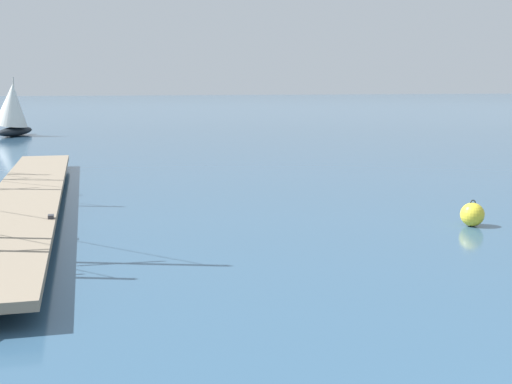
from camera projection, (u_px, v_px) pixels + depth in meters
name	position (u px, v px, depth m)	size (l,w,h in m)	color
floating_dock	(27.00, 196.00, 18.09)	(2.97, 19.65, 0.53)	gray
mooring_buoy	(472.00, 214.00, 15.91)	(0.56, 0.56, 0.63)	yellow
distant_sailboat	(13.00, 110.00, 43.20)	(2.99, 4.20, 3.76)	black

